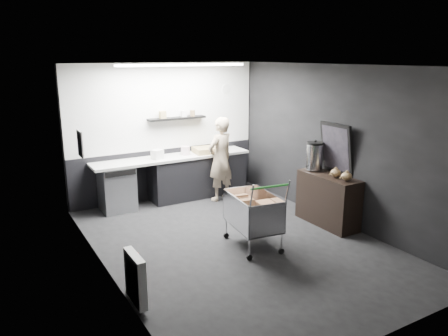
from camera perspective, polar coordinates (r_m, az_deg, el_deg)
floor at (r=6.91m, az=1.71°, el=-9.75°), size 5.50×5.50×0.00m
ceiling at (r=6.30m, az=1.90°, el=13.24°), size 5.50×5.50×0.00m
wall_back at (r=8.88m, az=-7.66°, el=4.75°), size 5.50×0.00×5.50m
wall_front at (r=4.48m, az=20.82°, el=-5.91°), size 5.50×0.00×5.50m
wall_left at (r=5.70m, az=-15.52°, el=-1.17°), size 0.00×5.50×5.50m
wall_right at (r=7.70m, az=14.56°, el=2.90°), size 0.00×5.50×5.50m
kitchen_wall_panel at (r=8.79m, az=-7.72°, el=7.94°), size 3.95×0.02×1.70m
dado_panel at (r=9.04m, az=-7.43°, el=-0.58°), size 3.95×0.02×1.00m
floating_shelf at (r=8.80m, az=-6.18°, el=6.48°), size 1.20×0.22×0.04m
wall_clock at (r=9.38m, az=0.29°, el=10.32°), size 0.20×0.03×0.20m
poster at (r=6.90m, az=-18.29°, el=3.01°), size 0.02×0.30×0.40m
poster_red_band at (r=6.89m, az=-18.29°, el=3.59°), size 0.02×0.22×0.10m
radiator at (r=5.28m, az=-11.50°, el=-13.94°), size 0.10×0.50×0.60m
ceiling_strip at (r=7.93m, az=-5.40°, el=13.24°), size 2.40×0.20×0.04m
prep_counter at (r=8.83m, az=-5.82°, el=-1.19°), size 3.20×0.61×0.90m
person at (r=8.65m, az=-0.48°, el=1.17°), size 0.70×0.55×1.68m
shopping_cart at (r=6.63m, az=3.79°, el=-5.93°), size 0.72×1.07×1.11m
sideboard at (r=7.69m, az=13.36°, el=-3.16°), size 0.50×1.17×1.75m
fire_extinguisher at (r=5.66m, az=-11.83°, el=-12.86°), size 0.17×0.17×0.55m
cardboard_box at (r=8.94m, az=-2.07°, el=2.37°), size 0.61×0.49×0.11m
pink_tub at (r=8.76m, az=-5.06°, el=2.28°), size 0.18×0.18×0.18m
white_container at (r=8.48m, az=-8.70°, el=1.77°), size 0.24×0.22×0.18m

